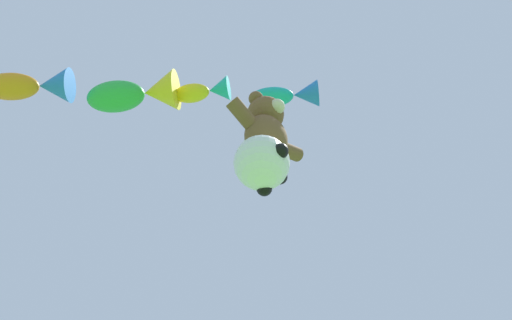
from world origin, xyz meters
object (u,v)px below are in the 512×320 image
at_px(teddy_bear_kite, 266,131).
at_px(fish_kite_goldfin, 205,91).
at_px(soccer_ball_kite, 262,163).
at_px(fish_kite_teal, 289,96).
at_px(fish_kite_emerald, 138,94).
at_px(fish_kite_tangerine, 33,86).

distance_m(teddy_bear_kite, fish_kite_goldfin, 3.43).
bearing_deg(soccer_ball_kite, teddy_bear_kite, 32.79).
height_order(fish_kite_teal, fish_kite_emerald, fish_kite_emerald).
height_order(teddy_bear_kite, fish_kite_tangerine, fish_kite_tangerine).
distance_m(teddy_bear_kite, fish_kite_emerald, 4.49).
bearing_deg(fish_kite_tangerine, fish_kite_goldfin, -43.84).
relative_size(soccer_ball_kite, fish_kite_goldfin, 0.75).
height_order(teddy_bear_kite, fish_kite_emerald, fish_kite_emerald).
height_order(soccer_ball_kite, fish_kite_tangerine, fish_kite_tangerine).
height_order(teddy_bear_kite, fish_kite_goldfin, fish_kite_goldfin).
xyz_separation_m(soccer_ball_kite, fish_kite_emerald, (-1.32, 3.24, 4.55)).
height_order(teddy_bear_kite, soccer_ball_kite, teddy_bear_kite).
xyz_separation_m(fish_kite_goldfin, fish_kite_tangerine, (-3.29, 3.16, 0.15)).
xyz_separation_m(fish_kite_emerald, fish_kite_tangerine, (-2.07, 1.88, 0.19)).
relative_size(fish_kite_teal, fish_kite_emerald, 0.71).
bearing_deg(soccer_ball_kite, fish_kite_tangerine, 123.54).
bearing_deg(fish_kite_emerald, fish_kite_teal, -46.89).
bearing_deg(teddy_bear_kite, fish_kite_teal, 6.33).
xyz_separation_m(fish_kite_teal, fish_kite_emerald, (-2.69, 2.88, 0.32)).
bearing_deg(fish_kite_tangerine, fish_kite_emerald, -42.20).
relative_size(soccer_ball_kite, fish_kite_tangerine, 0.51).
relative_size(teddy_bear_kite, fish_kite_teal, 1.23).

